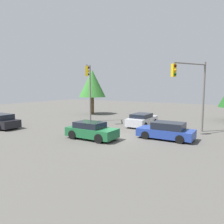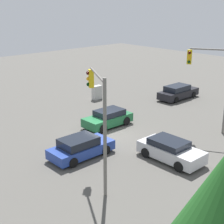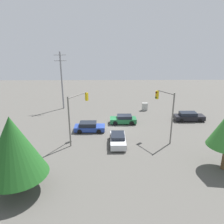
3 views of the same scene
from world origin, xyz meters
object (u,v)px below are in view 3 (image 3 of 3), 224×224
sedan_silver (118,140)px  traffic_signal_cross (166,108)px  electrical_cabinet (145,107)px  sedan_dark (189,117)px  traffic_signal_main (77,109)px  sedan_green (123,119)px  sedan_blue (89,127)px

sedan_silver → traffic_signal_cross: 7.22m
traffic_signal_cross → electrical_cabinet: size_ratio=4.65×
sedan_dark → traffic_signal_main: bearing=-66.5°
electrical_cabinet → traffic_signal_cross: bearing=92.3°
sedan_silver → sedan_green: (-1.16, -7.27, 0.00)m
sedan_dark → traffic_signal_main: (16.97, 7.37, 3.65)m
sedan_dark → traffic_signal_main: traffic_signal_main is taller
sedan_green → traffic_signal_main: traffic_signal_main is taller
sedan_green → traffic_signal_cross: traffic_signal_cross is taller
sedan_blue → traffic_signal_main: 5.05m
sedan_dark → traffic_signal_cross: (5.82, 7.27, 3.78)m
traffic_signal_cross → sedan_silver: bearing=69.8°
sedan_blue → traffic_signal_cross: traffic_signal_cross is taller
sedan_silver → electrical_cabinet: 14.92m
sedan_blue → traffic_signal_main: bearing=-19.8°
sedan_silver → sedan_dark: sedan_dark is taller
traffic_signal_cross → electrical_cabinet: 13.28m
electrical_cabinet → sedan_blue: bearing=45.3°
sedan_green → sedan_blue: bearing=120.6°
sedan_green → sedan_dark: (-10.70, -1.11, 0.02)m
traffic_signal_main → traffic_signal_cross: (-11.15, -0.11, 0.12)m
sedan_silver → traffic_signal_cross: bearing=-169.5°
sedan_blue → traffic_signal_cross: size_ratio=0.65×
sedan_silver → electrical_cabinet: size_ratio=3.01×
sedan_silver → electrical_cabinet: bearing=-111.8°
sedan_dark → traffic_signal_cross: 10.05m
sedan_dark → traffic_signal_main: size_ratio=0.75×
sedan_silver → traffic_signal_main: size_ratio=0.68×
sedan_green → traffic_signal_cross: bearing=-141.6°
sedan_silver → electrical_cabinet: (-5.54, -13.85, 0.05)m
sedan_blue → sedan_silver: bearing=42.8°
sedan_silver → sedan_green: size_ratio=1.05×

